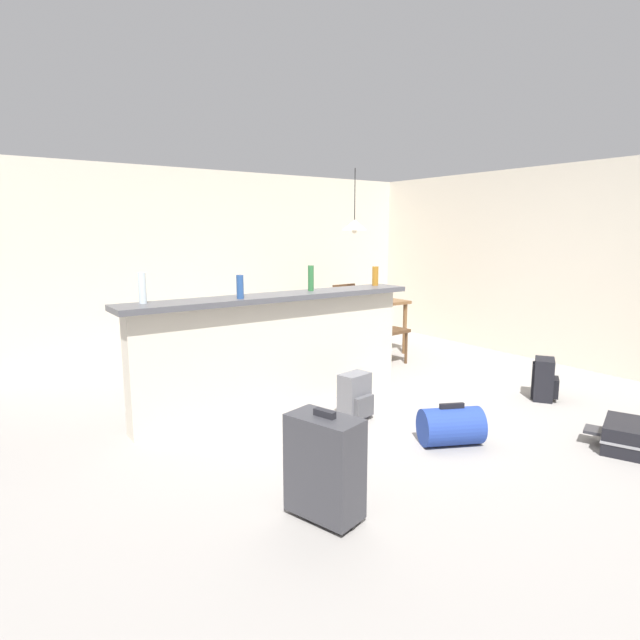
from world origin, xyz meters
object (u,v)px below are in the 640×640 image
object	(u,v)px
dining_chair_far_side	(339,312)
pendant_lamp	(355,225)
dining_chair_near_partition	(384,323)
bottle_blue	(240,287)
bottle_clear	(142,288)
bottle_amber	(375,276)
backpack_grey	(355,397)
duffel_bag_blue	(451,426)
suitcase_upright_charcoal	(325,466)
dining_table	(362,308)
bottle_green	(311,278)
backpack_black	(545,380)

from	to	relation	value
dining_chair_far_side	pendant_lamp	size ratio (longest dim) A/B	1.09
dining_chair_near_partition	bottle_blue	bearing A→B (deg)	-161.70
bottle_clear	bottle_amber	world-z (taller)	bottle_clear
bottle_amber	backpack_grey	distance (m)	1.53
backpack_grey	bottle_clear	bearing A→B (deg)	154.16
bottle_amber	duffel_bag_blue	world-z (taller)	bottle_amber
suitcase_upright_charcoal	pendant_lamp	bearing A→B (deg)	48.91
backpack_grey	duffel_bag_blue	distance (m)	0.93
dining_table	dining_chair_near_partition	size ratio (longest dim) A/B	1.18
dining_chair_far_side	pendant_lamp	distance (m)	1.33
bottle_clear	bottle_green	world-z (taller)	same
bottle_amber	backpack_grey	size ratio (longest dim) A/B	0.50
bottle_green	bottle_amber	bearing A→B (deg)	1.76
backpack_grey	suitcase_upright_charcoal	world-z (taller)	suitcase_upright_charcoal
bottle_blue	duffel_bag_blue	world-z (taller)	bottle_blue
bottle_blue	backpack_black	size ratio (longest dim) A/B	0.50
bottle_amber	bottle_blue	bearing A→B (deg)	-174.71
backpack_grey	bottle_green	bearing A→B (deg)	88.61
bottle_amber	dining_chair_near_partition	size ratio (longest dim) A/B	0.22
bottle_amber	dining_chair_far_side	distance (m)	2.01
duffel_bag_blue	backpack_black	world-z (taller)	backpack_black
suitcase_upright_charcoal	backpack_black	xyz separation A→B (m)	(3.11, 0.53, -0.13)
bottle_clear	backpack_black	xyz separation A→B (m)	(3.52, -1.46, -1.02)
bottle_amber	backpack_grey	xyz separation A→B (m)	(-0.88, -0.76, -1.00)
backpack_black	dining_table	bearing A→B (deg)	94.88
pendant_lamp	suitcase_upright_charcoal	xyz separation A→B (m)	(-2.81, -3.22, -1.43)
dining_chair_far_side	duffel_bag_blue	xyz separation A→B (m)	(-1.44, -3.36, -0.36)
bottle_green	suitcase_upright_charcoal	bearing A→B (deg)	-122.31
duffel_bag_blue	dining_table	bearing A→B (deg)	63.23
bottle_amber	pendant_lamp	distance (m)	1.56
backpack_black	duffel_bag_blue	bearing A→B (deg)	-172.38
bottle_amber	dining_chair_far_side	bearing A→B (deg)	64.49
bottle_blue	backpack_grey	xyz separation A→B (m)	(0.82, -0.60, -1.00)
bottle_blue	bottle_green	distance (m)	0.85
pendant_lamp	dining_chair_far_side	bearing A→B (deg)	78.15
bottle_green	dining_chair_far_side	bearing A→B (deg)	45.93
dining_table	backpack_black	distance (m)	2.66
bottle_clear	dining_chair_far_side	distance (m)	3.78
backpack_grey	suitcase_upright_charcoal	size ratio (longest dim) A/B	0.63
backpack_black	suitcase_upright_charcoal	bearing A→B (deg)	-170.42
bottle_blue	bottle_amber	bearing A→B (deg)	5.29
bottle_clear	pendant_lamp	distance (m)	3.49
bottle_clear	backpack_black	bearing A→B (deg)	-22.45
bottle_clear	bottle_blue	xyz separation A→B (m)	(0.79, -0.18, -0.02)
bottle_blue	backpack_grey	size ratio (longest dim) A/B	0.50
bottle_blue	dining_chair_near_partition	distance (m)	2.66
bottle_green	bottle_amber	world-z (taller)	bottle_green
bottle_clear	suitcase_upright_charcoal	world-z (taller)	bottle_clear
suitcase_upright_charcoal	dining_chair_far_side	bearing A→B (deg)	51.65
bottle_green	dining_table	size ratio (longest dim) A/B	0.23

